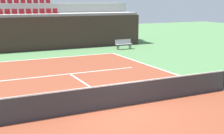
# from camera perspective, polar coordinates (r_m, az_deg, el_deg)

# --- Properties ---
(ground_plane) EXTENTS (80.00, 80.00, 0.00)m
(ground_plane) POSITION_cam_1_polar(r_m,az_deg,el_deg) (12.73, 1.56, -7.21)
(ground_plane) COLOR #477042
(court_surface) EXTENTS (11.00, 24.00, 0.01)m
(court_surface) POSITION_cam_1_polar(r_m,az_deg,el_deg) (12.73, 1.56, -7.19)
(court_surface) COLOR brown
(court_surface) RESTS_ON ground_plane
(baseline_far) EXTENTS (11.00, 0.10, 0.00)m
(baseline_far) POSITION_cam_1_polar(r_m,az_deg,el_deg) (23.66, -11.85, 1.53)
(baseline_far) COLOR white
(baseline_far) RESTS_ON court_surface
(sideline_right) EXTENTS (0.10, 24.00, 0.00)m
(sideline_right) POSITION_cam_1_polar(r_m,az_deg,el_deg) (15.88, 19.36, -3.96)
(sideline_right) COLOR white
(sideline_right) RESTS_ON court_surface
(service_line_far) EXTENTS (8.26, 0.10, 0.00)m
(service_line_far) POSITION_cam_1_polar(r_m,az_deg,el_deg) (18.43, -7.62, -1.24)
(service_line_far) COLOR white
(service_line_far) RESTS_ON court_surface
(centre_service_line) EXTENTS (0.10, 6.40, 0.00)m
(centre_service_line) POSITION_cam_1_polar(r_m,az_deg,el_deg) (15.51, -3.89, -3.67)
(centre_service_line) COLOR white
(centre_service_line) RESTS_ON court_surface
(back_wall) EXTENTS (20.23, 0.30, 2.85)m
(back_wall) POSITION_cam_1_polar(r_m,az_deg,el_deg) (27.32, -14.04, 5.79)
(back_wall) COLOR #33231E
(back_wall) RESTS_ON ground_plane
(stands_tier_lower) EXTENTS (20.23, 2.40, 3.06)m
(stands_tier_lower) POSITION_cam_1_polar(r_m,az_deg,el_deg) (28.63, -14.62, 6.24)
(stands_tier_lower) COLOR #9E9E99
(stands_tier_lower) RESTS_ON ground_plane
(stands_tier_upper) EXTENTS (20.23, 2.40, 3.94)m
(stands_tier_upper) POSITION_cam_1_polar(r_m,az_deg,el_deg) (30.94, -15.55, 7.40)
(stands_tier_upper) COLOR #9E9E99
(stands_tier_upper) RESTS_ON ground_plane
(seating_row_lower) EXTENTS (5.17, 0.44, 0.44)m
(seating_row_lower) POSITION_cam_1_polar(r_m,az_deg,el_deg) (28.61, -14.83, 9.55)
(seating_row_lower) COLOR maroon
(seating_row_lower) RESTS_ON stands_tier_lower
(seating_row_upper) EXTENTS (5.17, 0.44, 0.44)m
(seating_row_upper) POSITION_cam_1_polar(r_m,az_deg,el_deg) (30.95, -15.81, 11.27)
(seating_row_upper) COLOR maroon
(seating_row_upper) RESTS_ON stands_tier_upper
(tennis_net) EXTENTS (11.08, 0.08, 1.07)m
(tennis_net) POSITION_cam_1_polar(r_m,az_deg,el_deg) (12.57, 1.58, -5.02)
(tennis_net) COLOR black
(tennis_net) RESTS_ON court_surface
(player_bench) EXTENTS (1.50, 0.40, 0.85)m
(player_bench) POSITION_cam_1_polar(r_m,az_deg,el_deg) (27.65, 2.13, 4.29)
(player_bench) COLOR #99999E
(player_bench) RESTS_ON ground_plane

